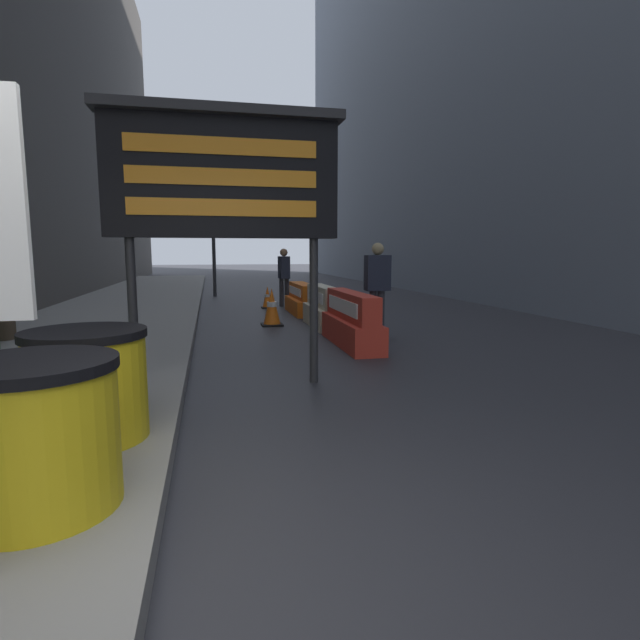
% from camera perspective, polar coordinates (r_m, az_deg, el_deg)
% --- Properties ---
extents(ground_plane, '(120.00, 120.00, 0.00)m').
position_cam_1_polar(ground_plane, '(2.61, -18.97, -28.76)').
color(ground_plane, '#2D2D33').
extents(barrel_drum_foreground, '(0.86, 0.86, 0.81)m').
position_cam_1_polar(barrel_drum_foreground, '(3.10, -29.67, -11.31)').
color(barrel_drum_foreground, yellow).
rests_on(barrel_drum_foreground, sidewalk_left).
extents(barrel_drum_middle, '(0.86, 0.86, 0.81)m').
position_cam_1_polar(barrel_drum_middle, '(4.05, -25.03, -6.69)').
color(barrel_drum_middle, yellow).
rests_on(barrel_drum_middle, sidewalk_left).
extents(message_board, '(2.62, 0.36, 3.06)m').
position_cam_1_polar(message_board, '(5.71, -10.98, 15.70)').
color(message_board, '#28282B').
rests_on(message_board, ground_plane).
extents(jersey_barrier_red_striped, '(0.51, 2.17, 0.88)m').
position_cam_1_polar(jersey_barrier_red_striped, '(8.24, 3.60, -0.23)').
color(jersey_barrier_red_striped, red).
rests_on(jersey_barrier_red_striped, ground_plane).
extents(jersey_barrier_cream, '(0.51, 1.78, 0.84)m').
position_cam_1_polar(jersey_barrier_cream, '(10.30, 0.32, 1.30)').
color(jersey_barrier_cream, beige).
rests_on(jersey_barrier_cream, ground_plane).
extents(jersey_barrier_orange_far, '(0.62, 2.02, 0.75)m').
position_cam_1_polar(jersey_barrier_orange_far, '(12.54, -1.99, 2.27)').
color(jersey_barrier_orange_far, orange).
rests_on(jersey_barrier_orange_far, ground_plane).
extents(traffic_cone_near, '(0.44, 0.44, 0.79)m').
position_cam_1_polar(traffic_cone_near, '(10.48, -5.53, 1.46)').
color(traffic_cone_near, black).
rests_on(traffic_cone_near, ground_plane).
extents(traffic_cone_mid, '(0.34, 0.34, 0.60)m').
position_cam_1_polar(traffic_cone_mid, '(13.74, -6.02, 2.56)').
color(traffic_cone_mid, black).
rests_on(traffic_cone_mid, ground_plane).
extents(traffic_light_near_curb, '(0.28, 0.44, 3.61)m').
position_cam_1_polar(traffic_light_near_curb, '(17.61, -12.14, 11.17)').
color(traffic_light_near_curb, '#2D2D30').
rests_on(traffic_light_near_curb, ground_plane).
extents(pedestrian_worker, '(0.45, 0.27, 1.70)m').
position_cam_1_polar(pedestrian_worker, '(9.33, 6.57, 4.48)').
color(pedestrian_worker, '#333338').
rests_on(pedestrian_worker, ground_plane).
extents(pedestrian_passerby, '(0.30, 0.45, 1.63)m').
position_cam_1_polar(pedestrian_passerby, '(14.15, -4.14, 5.45)').
color(pedestrian_passerby, '#333338').
rests_on(pedestrian_passerby, ground_plane).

